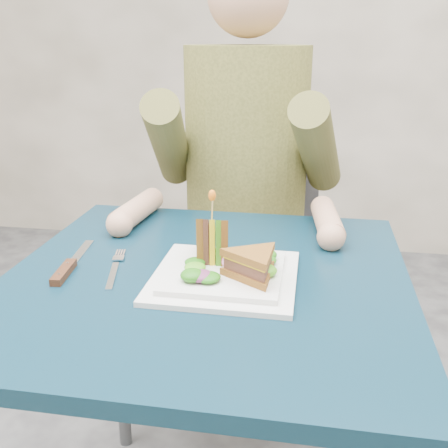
% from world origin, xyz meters
% --- Properties ---
extents(table, '(0.75, 0.75, 0.73)m').
position_xyz_m(table, '(0.00, 0.00, 0.65)').
color(table, '#08202E').
rests_on(table, ground).
extents(chair, '(0.42, 0.40, 0.93)m').
position_xyz_m(chair, '(0.00, 0.66, 0.54)').
color(chair, '#47474C').
rests_on(chair, ground).
extents(diner, '(0.54, 0.59, 0.74)m').
position_xyz_m(diner, '(-0.00, 0.54, 0.91)').
color(diner, brown).
rests_on(diner, chair).
extents(plate, '(0.26, 0.26, 0.02)m').
position_xyz_m(plate, '(0.04, -0.01, 0.74)').
color(plate, white).
rests_on(plate, table).
extents(sandwich_flat, '(0.17, 0.17, 0.05)m').
position_xyz_m(sandwich_flat, '(0.09, -0.04, 0.78)').
color(sandwich_flat, brown).
rests_on(sandwich_flat, plate).
extents(sandwich_upright, '(0.08, 0.13, 0.13)m').
position_xyz_m(sandwich_upright, '(0.01, 0.03, 0.78)').
color(sandwich_upright, brown).
rests_on(sandwich_upright, plate).
extents(fork, '(0.05, 0.18, 0.01)m').
position_xyz_m(fork, '(-0.18, -0.01, 0.73)').
color(fork, silver).
rests_on(fork, table).
extents(knife, '(0.05, 0.22, 0.02)m').
position_xyz_m(knife, '(-0.26, -0.03, 0.74)').
color(knife, silver).
rests_on(knife, table).
extents(toothpick, '(0.01, 0.01, 0.06)m').
position_xyz_m(toothpick, '(0.01, 0.03, 0.85)').
color(toothpick, tan).
rests_on(toothpick, sandwich_upright).
extents(toothpick_frill, '(0.01, 0.01, 0.02)m').
position_xyz_m(toothpick_frill, '(0.01, 0.03, 0.88)').
color(toothpick_frill, orange).
rests_on(toothpick_frill, sandwich_upright).
extents(lettuce_spill, '(0.15, 0.13, 0.02)m').
position_xyz_m(lettuce_spill, '(0.04, -0.00, 0.76)').
color(lettuce_spill, '#337A14').
rests_on(lettuce_spill, plate).
extents(onion_ring, '(0.04, 0.04, 0.02)m').
position_xyz_m(onion_ring, '(0.05, -0.01, 0.77)').
color(onion_ring, '#9E4C7A').
rests_on(onion_ring, plate).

